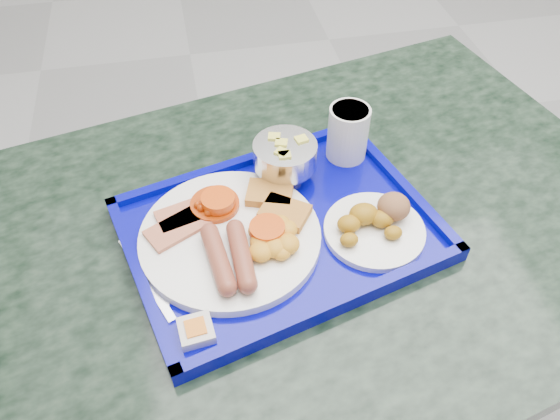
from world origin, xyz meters
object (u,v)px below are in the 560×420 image
Objects in this scene: juice_cup at (348,131)px; bread_plate at (376,223)px; tray at (280,231)px; main_plate at (237,234)px; fruit_bowl at (285,156)px; table at (294,295)px.

bread_plate is at bearing -91.64° from juice_cup.
main_plate is at bearing -171.00° from tray.
fruit_bowl reaches higher than main_plate.
tray is 0.07m from main_plate.
table is 4.81× the size of main_plate.
table is at bearing -92.12° from fruit_bowl.
tray is at bearing 9.00° from main_plate.
tray is at bearing -135.37° from juice_cup.
fruit_bowl is (0.00, 0.10, 0.25)m from table.
main_plate is 0.21m from bread_plate.
tray is 0.13m from fruit_bowl.
main_plate is 2.83× the size of juice_cup.
juice_cup is at bearing 35.96° from main_plate.
fruit_bowl reaches higher than bread_plate.
fruit_bowl reaches higher than table.
tray is 1.94× the size of main_plate.
main_plate is 2.62× the size of fruit_bowl.
juice_cup is (0.12, 0.13, 0.25)m from table.
main_plate is at bearing -128.96° from fruit_bowl.
tray is at bearing 167.00° from bread_plate.
bread_plate is at bearing -20.20° from table.
main_plate is 0.26m from juice_cup.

